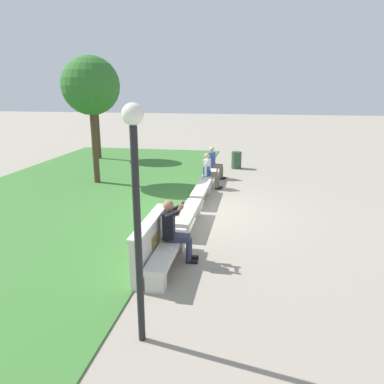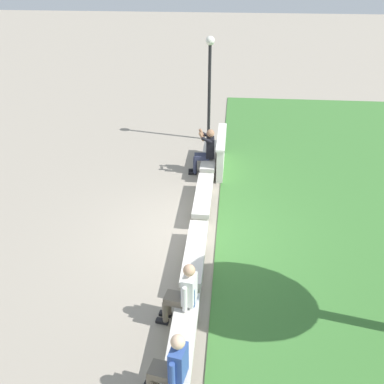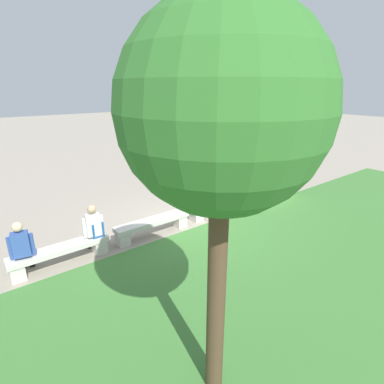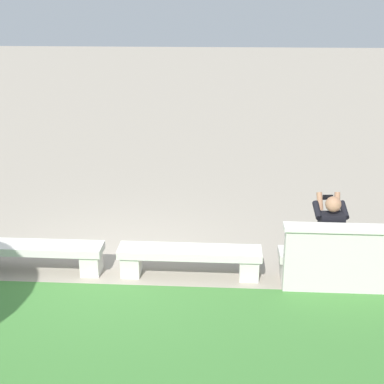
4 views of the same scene
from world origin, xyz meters
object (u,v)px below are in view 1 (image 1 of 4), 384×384
object	(u,v)px
tree_behind_wall	(95,91)
bench_near	(188,215)
person_distant	(210,170)
bench_far	(210,175)
bench_mid	(201,191)
person_companion	(214,162)
backpack	(207,171)
trash_bin	(236,160)
person_photographer	(174,227)
lamp_post	(136,191)
tree_left_background	(91,87)
bench_main	(167,254)

from	to	relation	value
tree_behind_wall	bench_near	bearing A→B (deg)	-144.39
person_distant	bench_far	bearing A→B (deg)	4.69
bench_near	bench_mid	bearing A→B (deg)	0.00
person_companion	backpack	world-z (taller)	person_companion
trash_bin	person_photographer	bearing A→B (deg)	175.47
person_photographer	bench_far	bearing A→B (deg)	0.66
lamp_post	trash_bin	bearing A→B (deg)	-3.19
trash_bin	lamp_post	distance (m)	12.19
bench_near	tree_behind_wall	size ratio (longest dim) A/B	0.49
bench_far	tree_behind_wall	xyz separation A→B (m)	(3.83, 6.12, 2.99)
bench_mid	bench_far	bearing A→B (deg)	0.00
bench_near	bench_mid	xyz separation A→B (m)	(2.36, 0.00, 0.00)
person_distant	person_companion	size ratio (longest dim) A/B	1.00
tree_behind_wall	bench_mid	bearing A→B (deg)	-135.32
bench_near	lamp_post	world-z (taller)	lamp_post
bench_near	lamp_post	xyz separation A→B (m)	(-4.59, -0.16, 1.93)
person_distant	person_photographer	bearing A→B (deg)	-179.88
person_companion	tree_left_background	bearing A→B (deg)	109.08
bench_near	trash_bin	xyz separation A→B (m)	(7.44, -0.83, 0.07)
trash_bin	bench_main	bearing A→B (deg)	175.18
person_distant	tree_behind_wall	bearing A→B (deg)	53.20
bench_near	backpack	bearing A→B (deg)	0.42
bench_main	backpack	xyz separation A→B (m)	(6.22, 0.03, 0.32)
trash_bin	backpack	bearing A→B (deg)	166.56
bench_far	person_photographer	distance (m)	6.72
bench_main	tree_behind_wall	size ratio (longest dim) A/B	0.49
bench_mid	person_companion	bearing A→B (deg)	-1.22
bench_mid	trash_bin	xyz separation A→B (m)	(5.08, -0.83, 0.07)
person_distant	backpack	bearing A→B (deg)	117.46
bench_main	backpack	distance (m)	6.23
bench_far	lamp_post	xyz separation A→B (m)	(-9.30, -0.16, 1.93)
bench_far	person_distant	size ratio (longest dim) A/B	1.67
backpack	trash_bin	world-z (taller)	backpack
person_companion	lamp_post	distance (m)	10.11
person_distant	tree_behind_wall	distance (m)	8.15
bench_mid	tree_left_background	bearing A→B (deg)	69.68
tree_behind_wall	lamp_post	xyz separation A→B (m)	(-13.13, -6.27, -1.06)
bench_mid	bench_far	distance (m)	2.36
backpack	bench_far	bearing A→B (deg)	-1.91
person_photographer	backpack	world-z (taller)	person_photographer
tree_left_background	bench_near	bearing A→B (deg)	-132.87
bench_mid	backpack	world-z (taller)	backpack
backpack	person_companion	bearing A→B (deg)	-3.47
tree_behind_wall	trash_bin	bearing A→B (deg)	-99.01
bench_far	trash_bin	xyz separation A→B (m)	(2.73, -0.83, 0.07)
person_companion	lamp_post	world-z (taller)	lamp_post
lamp_post	tree_behind_wall	bearing A→B (deg)	25.54
lamp_post	bench_near	bearing A→B (deg)	1.95
person_companion	trash_bin	bearing A→B (deg)	-20.49
backpack	lamp_post	world-z (taller)	lamp_post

